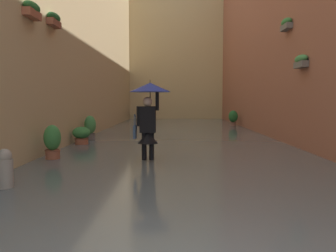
{
  "coord_description": "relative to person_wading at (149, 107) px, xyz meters",
  "views": [
    {
      "loc": [
        0.2,
        2.05,
        1.64
      ],
      "look_at": [
        0.33,
        -6.43,
        1.02
      ],
      "focal_mm": 38.07,
      "sensor_mm": 36.0,
      "label": 1
    }
  ],
  "objects": [
    {
      "name": "mooring_bollard",
      "position": [
        2.19,
        2.81,
        -1.06
      ],
      "size": [
        0.26,
        0.26,
        0.84
      ],
      "color": "gray",
      "rests_on": "ground_plane"
    },
    {
      "name": "building_facade_left",
      "position": [
        -5.27,
        -6.17,
        4.18
      ],
      "size": [
        2.04,
        29.41,
        11.32
      ],
      "color": "#935642",
      "rests_on": "ground_plane"
    },
    {
      "name": "potted_plant_far_left",
      "position": [
        -3.97,
        -11.52,
        -0.87
      ],
      "size": [
        0.52,
        0.52,
        1.05
      ],
      "color": "brown",
      "rests_on": "ground_plane"
    },
    {
      "name": "ground_plane",
      "position": [
        -0.79,
        -6.17,
        -1.48
      ],
      "size": [
        63.53,
        63.53,
        0.0
      ],
      "primitive_type": "plane",
      "color": "#605B56"
    },
    {
      "name": "building_facade_far",
      "position": [
        -0.79,
        -19.78,
        4.95
      ],
      "size": [
        10.75,
        1.8,
        12.85
      ],
      "primitive_type": "cube",
      "color": "tan",
      "rests_on": "ground_plane"
    },
    {
      "name": "potted_plant_mid_right",
      "position": [
        2.49,
        -4.51,
        -0.91
      ],
      "size": [
        0.43,
        0.43,
        1.06
      ],
      "color": "#66605B",
      "rests_on": "ground_plane"
    },
    {
      "name": "potted_plant_near_right",
      "position": [
        2.4,
        -0.11,
        -0.93
      ],
      "size": [
        0.42,
        0.42,
        1.03
      ],
      "color": "#9E563D",
      "rests_on": "ground_plane"
    },
    {
      "name": "potted_plant_far_right",
      "position": [
        2.44,
        -3.04,
        -1.05
      ],
      "size": [
        0.58,
        0.58,
        0.76
      ],
      "color": "#9E563D",
      "rests_on": "ground_plane"
    },
    {
      "name": "person_wading",
      "position": [
        0.0,
        0.0,
        0.0
      ],
      "size": [
        1.0,
        1.0,
        2.12
      ],
      "color": "black",
      "rests_on": "ground_plane"
    },
    {
      "name": "flood_water",
      "position": [
        -0.79,
        -6.17,
        -1.39
      ],
      "size": [
        7.95,
        31.41,
        0.18
      ],
      "primitive_type": "cube",
      "color": "#515B60",
      "rests_on": "ground_plane"
    }
  ]
}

